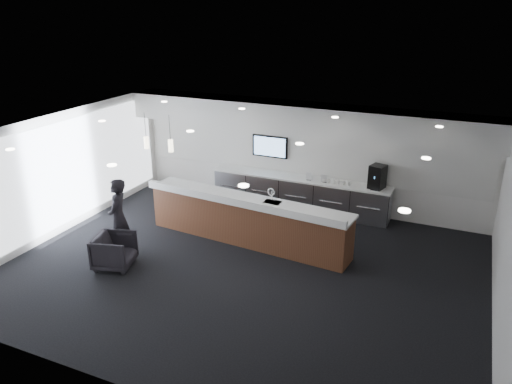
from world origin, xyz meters
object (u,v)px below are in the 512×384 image
at_px(coffee_machine, 377,177).
at_px(armchair, 114,251).
at_px(service_counter, 247,220).
at_px(lounge_guest, 119,217).

bearing_deg(coffee_machine, armchair, -120.19).
xyz_separation_m(service_counter, coffee_machine, (2.58, 2.43, 0.68)).
bearing_deg(service_counter, armchair, -128.22).
relative_size(service_counter, armchair, 6.35).
xyz_separation_m(coffee_machine, lounge_guest, (-5.00, -4.15, -0.35)).
distance_m(service_counter, coffee_machine, 3.61).
distance_m(armchair, lounge_guest, 0.82).
distance_m(coffee_machine, lounge_guest, 6.51).
relative_size(coffee_machine, armchair, 0.75).
bearing_deg(service_counter, lounge_guest, -139.57).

